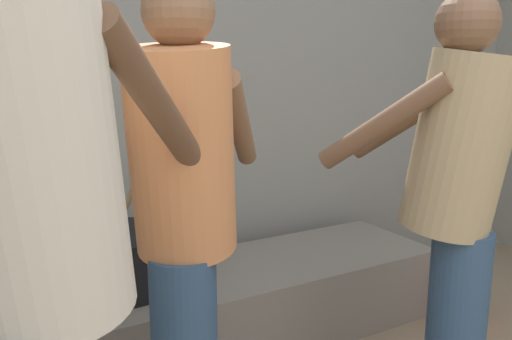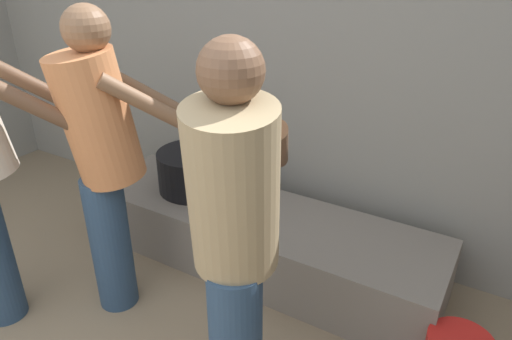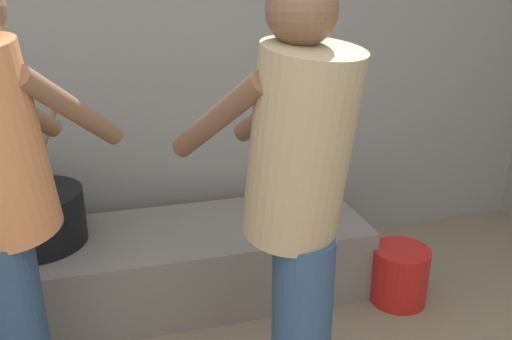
% 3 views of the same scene
% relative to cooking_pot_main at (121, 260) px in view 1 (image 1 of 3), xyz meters
% --- Properties ---
extents(block_enclosure_rear, '(5.40, 0.20, 2.21)m').
position_rel_cooking_pot_main_xyz_m(block_enclosure_rear, '(0.36, 0.47, 0.62)').
color(block_enclosure_rear, gray).
rests_on(block_enclosure_rear, ground_plane).
extents(hearth_ledge, '(2.12, 0.60, 0.36)m').
position_rel_cooking_pot_main_xyz_m(hearth_ledge, '(0.48, -0.05, -0.30)').
color(hearth_ledge, slate).
rests_on(hearth_ledge, ground_plane).
extents(cooking_pot_main, '(0.44, 0.44, 0.70)m').
position_rel_cooking_pot_main_xyz_m(cooking_pot_main, '(0.00, 0.00, 0.00)').
color(cooking_pot_main, black).
rests_on(cooking_pot_main, hearth_ledge).
extents(cook_in_orange_shirt, '(0.63, 0.71, 1.52)m').
position_rel_cooking_pot_main_xyz_m(cook_in_orange_shirt, '(0.03, -0.68, 0.38)').
color(cook_in_orange_shirt, navy).
rests_on(cook_in_orange_shirt, ground_plane).
extents(cook_in_tan_shirt, '(0.57, 0.71, 1.51)m').
position_rel_cooking_pot_main_xyz_m(cook_in_tan_shirt, '(0.91, -0.92, 0.38)').
color(cook_in_tan_shirt, navy).
rests_on(cook_in_tan_shirt, ground_plane).
extents(cook_in_cream_shirt, '(0.69, 0.72, 1.66)m').
position_rel_cooking_pot_main_xyz_m(cook_in_cream_shirt, '(-0.40, -1.05, 0.47)').
color(cook_in_cream_shirt, navy).
rests_on(cook_in_cream_shirt, ground_plane).
extents(bucket_red_plastic, '(0.27, 0.27, 0.28)m').
position_rel_cooking_pot_main_xyz_m(bucket_red_plastic, '(1.65, -0.38, -0.34)').
color(bucket_red_plastic, red).
rests_on(bucket_red_plastic, ground_plane).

